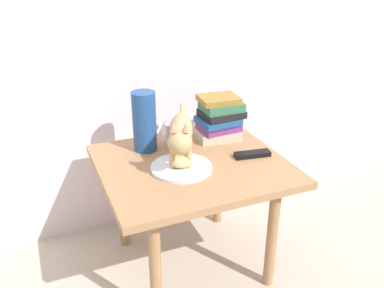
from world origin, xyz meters
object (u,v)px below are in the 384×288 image
object	(u,v)px
side_table	(192,177)
book_stack	(219,118)
cat	(181,133)
tv_remote	(252,154)
bread_roll	(182,162)
green_vase	(144,121)
plate	(181,168)
candle_jar	(172,133)

from	to	relation	value
side_table	book_stack	distance (m)	0.32
cat	tv_remote	size ratio (longest dim) A/B	3.00
side_table	book_stack	world-z (taller)	book_stack
side_table	bread_roll	xyz separation A→B (m)	(-0.06, -0.05, 0.11)
green_vase	tv_remote	size ratio (longest dim) A/B	1.70
plate	tv_remote	distance (m)	0.31
book_stack	green_vase	bearing A→B (deg)	178.31
bread_roll	cat	distance (m)	0.11
bread_roll	book_stack	distance (m)	0.36
green_vase	side_table	bearing A→B (deg)	-54.17
bread_roll	tv_remote	distance (m)	0.31
tv_remote	plate	bearing A→B (deg)	-173.20
bread_roll	candle_jar	size ratio (longest dim) A/B	0.94
side_table	tv_remote	size ratio (longest dim) A/B	4.87
bread_roll	tv_remote	bearing A→B (deg)	0.43
book_stack	bread_roll	bearing A→B (deg)	-139.76
cat	book_stack	bearing A→B (deg)	34.93
side_table	cat	xyz separation A→B (m)	(-0.05, 0.00, 0.20)
side_table	book_stack	bearing A→B (deg)	40.73
plate	bread_roll	world-z (taller)	bread_roll
bread_roll	book_stack	size ratio (longest dim) A/B	0.38
book_stack	green_vase	xyz separation A→B (m)	(-0.34, 0.01, 0.03)
side_table	plate	bearing A→B (deg)	-146.81
plate	book_stack	bearing A→B (deg)	39.14
side_table	candle_jar	distance (m)	0.25
green_vase	tv_remote	world-z (taller)	green_vase
plate	tv_remote	xyz separation A→B (m)	(0.31, -0.01, 0.00)
candle_jar	bread_roll	bearing A→B (deg)	-102.47
green_vase	tv_remote	bearing A→B (deg)	-31.53
bread_roll	candle_jar	world-z (taller)	candle_jar
green_vase	cat	bearing A→B (deg)	-64.10
green_vase	candle_jar	bearing A→B (deg)	14.32
candle_jar	side_table	bearing A→B (deg)	-89.17
side_table	candle_jar	bearing A→B (deg)	90.83
bread_roll	cat	bearing A→B (deg)	71.00
cat	candle_jar	size ratio (longest dim) A/B	5.29
tv_remote	cat	bearing A→B (deg)	178.68
book_stack	candle_jar	bearing A→B (deg)	168.17
bread_roll	plate	bearing A→B (deg)	76.81
green_vase	tv_remote	distance (m)	0.47
side_table	candle_jar	world-z (taller)	candle_jar
side_table	bread_roll	size ratio (longest dim) A/B	9.14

